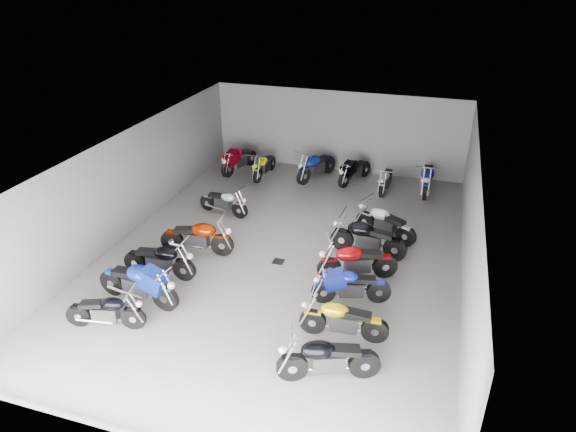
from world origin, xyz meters
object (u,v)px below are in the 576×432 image
Objects in this scene: motorcycle_left_c at (160,260)px; motorcycle_right_d at (357,261)px; motorcycle_right_b at (343,319)px; motorcycle_right_c at (350,286)px; motorcycle_left_b at (139,283)px; motorcycle_back_b at (264,165)px; motorcycle_right_a at (327,359)px; motorcycle_right_f at (385,223)px; motorcycle_left_d at (198,237)px; motorcycle_back_e at (386,179)px; motorcycle_back_f at (427,178)px; motorcycle_back_c at (316,166)px; motorcycle_back_a at (239,159)px; motorcycle_left_f at (224,202)px; motorcycle_back_d at (354,170)px; motorcycle_right_e at (367,238)px; drain_grate at (278,261)px; motorcycle_left_a at (106,311)px.

motorcycle_right_d is (5.07, 1.47, 0.02)m from motorcycle_left_c.
motorcycle_right_b reaches higher than motorcycle_right_c.
motorcycle_left_b is 5.65m from motorcycle_right_d.
motorcycle_right_c and motorcycle_back_b have the same top height.
motorcycle_right_f is (0.30, 6.35, -0.01)m from motorcycle_right_a.
motorcycle_left_d is at bearing 94.60° from motorcycle_back_b.
motorcycle_right_a is at bearing 63.99° from motorcycle_left_c.
motorcycle_left_d is 1.18× the size of motorcycle_back_e.
motorcycle_right_b is 9.84m from motorcycle_back_b.
motorcycle_back_f is (1.27, 8.92, 0.05)m from motorcycle_right_b.
motorcycle_right_b is at bearing 132.24° from motorcycle_back_c.
motorcycle_back_f reaches higher than motorcycle_back_e.
motorcycle_back_a is at bearing -175.05° from motorcycle_left_c.
motorcycle_back_e is at bearing 136.90° from motorcycle_left_f.
motorcycle_back_d is 2.71m from motorcycle_back_f.
motorcycle_left_d is 0.97× the size of motorcycle_right_e.
drain_grate is 0.16× the size of motorcycle_right_b.
motorcycle_back_d is at bearing -8.19° from motorcycle_right_c.
motorcycle_back_c is (2.01, 0.37, 0.06)m from motorcycle_back_b.
motorcycle_back_a is at bearing 21.00° from motorcycle_right_c.
motorcycle_right_f is at bearing 164.53° from motorcycle_back_a.
motorcycle_right_f reaches higher than motorcycle_right_b.
motorcycle_back_a reaches higher than drain_grate.
motorcycle_right_c is 0.85× the size of motorcycle_back_f.
motorcycle_right_c is at bearing 159.77° from motorcycle_right_d.
motorcycle_right_e reaches higher than motorcycle_left_c.
motorcycle_back_d is at bearing 81.36° from drain_grate.
motorcycle_right_b is 9.11m from motorcycle_back_d.
motorcycle_left_a is 5.29m from motorcycle_right_a.
motorcycle_left_c is 1.10× the size of motorcycle_back_d.
motorcycle_left_b reaches higher than motorcycle_right_f.
motorcycle_right_e reaches higher than motorcycle_back_c.
motorcycle_back_d is at bearing -11.66° from motorcycle_right_d.
motorcycle_right_c is (-0.09, 1.37, -0.01)m from motorcycle_right_b.
motorcycle_right_b is 1.07× the size of motorcycle_back_d.
motorcycle_back_e is at bearing 69.40° from drain_grate.
motorcycle_right_b is 0.91× the size of motorcycle_right_e.
motorcycle_right_a is 1.07× the size of motorcycle_back_d.
motorcycle_left_f is 0.82× the size of motorcycle_right_e.
motorcycle_left_d is 1.12× the size of motorcycle_right_f.
motorcycle_left_b is 11.13m from motorcycle_back_f.
motorcycle_back_d is at bearing -151.84° from motorcycle_back_c.
motorcycle_back_f reaches higher than motorcycle_back_d.
motorcycle_right_b is 1.06× the size of motorcycle_right_c.
motorcycle_left_d is 6.75m from motorcycle_back_c.
motorcycle_left_d is at bearing 161.76° from motorcycle_left_c.
motorcycle_right_e is at bearing 74.54° from motorcycle_back_f.
motorcycle_back_c is at bearing -162.06° from motorcycle_back_a.
motorcycle_back_a is 7.36m from motorcycle_back_f.
motorcycle_right_e is at bearing 139.12° from motorcycle_back_b.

